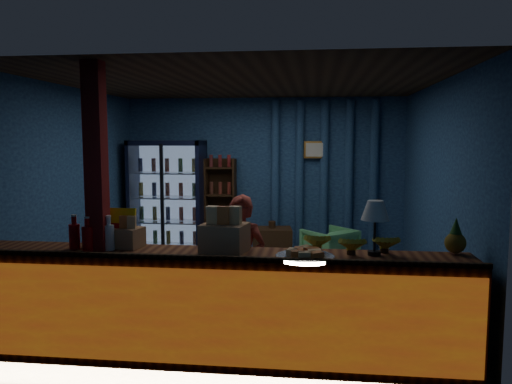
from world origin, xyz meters
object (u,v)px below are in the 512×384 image
shopkeeper (242,264)px  table_lamp (375,213)px  pastry_tray (305,255)px  green_chair (329,248)px

shopkeeper → table_lamp: 1.49m
pastry_tray → shopkeeper: bearing=130.3°
green_chair → table_lamp: bearing=53.2°
shopkeeper → green_chair: bearing=85.4°
shopkeeper → green_chair: shopkeeper is taller
shopkeeper → pastry_tray: (0.64, -0.76, 0.29)m
green_chair → pastry_tray: bearing=43.0°
shopkeeper → pastry_tray: size_ratio=2.81×
pastry_tray → table_lamp: size_ratio=1.05×
table_lamp → green_chair: bearing=95.1°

